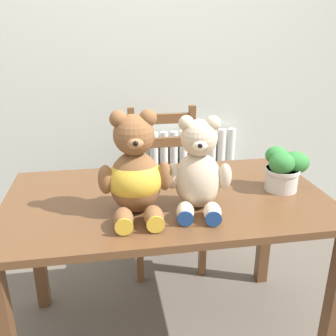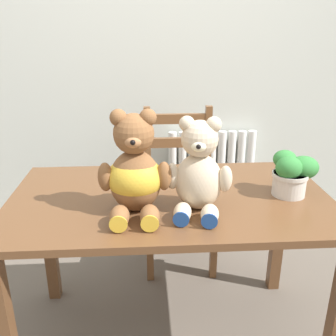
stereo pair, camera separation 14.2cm
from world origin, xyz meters
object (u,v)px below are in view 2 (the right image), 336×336
(teddy_bear_right, at_px, (199,171))
(potted_plant, at_px, (292,173))
(wooden_chair_behind, at_px, (179,190))
(teddy_bear_left, at_px, (135,172))

(teddy_bear_right, distance_m, potted_plant, 0.43)
(wooden_chair_behind, xyz_separation_m, teddy_bear_left, (-0.25, -0.80, 0.44))
(wooden_chair_behind, distance_m, teddy_bear_left, 0.95)
(wooden_chair_behind, relative_size, teddy_bear_left, 2.46)
(wooden_chair_behind, relative_size, potted_plant, 5.13)
(wooden_chair_behind, bearing_deg, teddy_bear_right, 89.66)
(wooden_chair_behind, bearing_deg, potted_plant, 120.49)
(teddy_bear_right, bearing_deg, teddy_bear_left, 10.48)
(wooden_chair_behind, height_order, teddy_bear_left, teddy_bear_left)
(teddy_bear_left, bearing_deg, wooden_chair_behind, -106.01)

